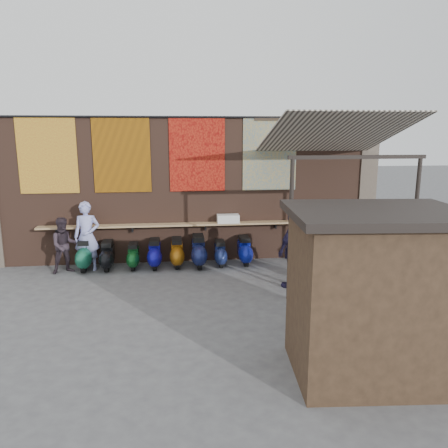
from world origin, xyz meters
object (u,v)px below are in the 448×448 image
Objects in this scene: scooter_stool_4 at (177,253)px; shopper_tan at (322,252)px; scooter_stool_3 at (155,254)px; scooter_stool_2 at (133,256)px; market_stall at (372,298)px; scooter_stool_6 at (220,253)px; shopper_navy at (294,250)px; shopper_grey at (405,258)px; scooter_stool_1 at (108,256)px; diner_left at (87,236)px; scooter_stool_5 at (199,251)px; scooter_stool_7 at (245,251)px; scooter_stool_0 at (85,254)px; shelf_box at (228,219)px; diner_right at (65,245)px.

shopper_tan reaches higher than scooter_stool_4.
scooter_stool_2 is at bearing -179.90° from scooter_stool_3.
scooter_stool_2 is 0.30× the size of market_stall.
shopper_navy reaches higher than scooter_stool_6.
shopper_navy is (1.53, -1.87, 0.57)m from scooter_stool_6.
scooter_stool_2 is at bearing 179.68° from scooter_stool_6.
scooter_stool_1 is at bearing 4.81° from shopper_grey.
diner_left reaches higher than scooter_stool_1.
scooter_stool_2 is 1.31m from diner_left.
scooter_stool_5 is 1.11× the size of scooter_stool_7.
scooter_stool_1 is at bearing 135.94° from shopper_tan.
scooter_stool_4 is 0.53× the size of shopper_grey.
scooter_stool_0 is 1.10× the size of scooter_stool_1.
shopper_tan is at bearing -13.86° from diner_left.
scooter_stool_2 is at bearing -179.14° from scooter_stool_7.
scooter_stool_1 is at bearing -4.43° from scooter_stool_0.
shopper_grey reaches higher than shelf_box.
scooter_stool_1 is 0.54× the size of diner_right.
market_stall is (3.41, -5.68, 0.82)m from scooter_stool_3.
scooter_stool_1 is 4.95m from shopper_navy.
shopper_navy reaches higher than scooter_stool_4.
scooter_stool_6 is at bearing 110.66° from market_stall.
shelf_box reaches higher than scooter_stool_3.
shopper_navy reaches higher than scooter_stool_0.
shopper_navy is 2.55m from shopper_grey.
scooter_stool_5 reaches higher than scooter_stool_4.
scooter_stool_6 is (3.01, -0.02, -0.03)m from scooter_stool_1.
shopper_navy is at bearing -26.05° from scooter_stool_2.
market_stall is (5.16, -5.69, 0.29)m from diner_left.
scooter_stool_0 is 1.83m from scooter_stool_3.
shelf_box is 0.39× the size of shopper_grey.
scooter_stool_1 is 1.11× the size of scooter_stool_2.
diner_right is 0.95× the size of shopper_grey.
scooter_stool_6 is (1.17, -0.05, -0.04)m from scooter_stool_4.
diner_right is at bearing -54.39° from shopper_navy.
scooter_stool_6 is 0.40× the size of shopper_navy.
scooter_stool_6 is (3.59, -0.06, -0.07)m from scooter_stool_0.
shelf_box is 0.74× the size of scooter_stool_4.
market_stall reaches higher than shopper_tan.
scooter_stool_5 is at bearing -78.23° from shopper_navy.
diner_right reaches higher than scooter_stool_0.
scooter_stool_1 is at bearing -178.99° from scooter_stool_4.
shopper_tan is (5.28, -1.69, 0.40)m from scooter_stool_1.
scooter_stool_0 is 0.97× the size of scooter_stool_5.
shopper_tan is at bearing -44.60° from shelf_box.
diner_right is at bearing -177.55° from scooter_stool_7.
scooter_stool_2 is 6.99m from market_stall.
market_stall reaches higher than shelf_box.
market_stall is (-0.63, -4.00, 0.43)m from shopper_tan.
scooter_stool_6 reaches higher than scooter_stool_2.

